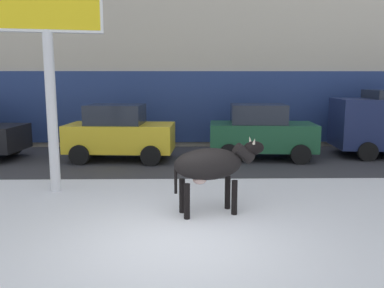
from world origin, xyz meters
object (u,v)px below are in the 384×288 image
billboard (46,6)px  car_darkgreen_hatchback (261,132)px  car_yellow_hatchback (120,133)px  pedestrian_near_billboard (156,124)px  cow_black (212,165)px

billboard → car_darkgreen_hatchback: bearing=34.2°
car_yellow_hatchback → pedestrian_near_billboard: (1.02, 2.92, -0.05)m
cow_black → pedestrian_near_billboard: size_ratio=1.12×
car_yellow_hatchback → billboard: bearing=-104.3°
billboard → car_darkgreen_hatchback: size_ratio=1.54×
cow_black → car_yellow_hatchback: bearing=116.4°
cow_black → billboard: (-3.67, 1.70, 3.32)m
car_yellow_hatchback → car_darkgreen_hatchback: bearing=1.4°
cow_black → billboard: billboard is taller
cow_black → car_darkgreen_hatchback: (2.05, 5.59, -0.07)m
car_darkgreen_hatchback → pedestrian_near_billboard: size_ratio=2.09×
billboard → car_darkgreen_hatchback: 7.71m
pedestrian_near_billboard → cow_black: bearing=-78.6°
billboard → car_darkgreen_hatchback: billboard is taller
billboard → cow_black: bearing=-24.8°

